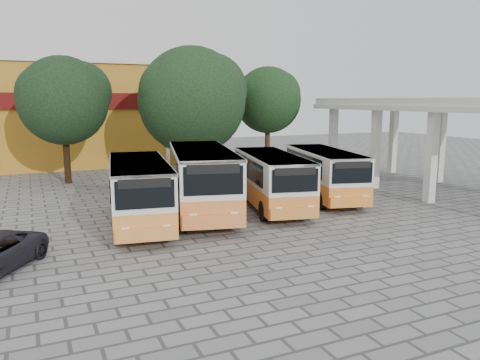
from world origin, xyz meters
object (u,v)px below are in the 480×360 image
bus_far_left (139,188)px  bus_far_right (324,171)px  bus_centre_right (272,177)px  bus_centre_left (202,177)px

bus_far_left → bus_far_right: (10.22, 1.20, -0.07)m
bus_centre_right → bus_far_right: 3.70m
bus_centre_right → bus_far_right: bearing=24.8°
bus_far_left → bus_centre_right: size_ratio=1.02×
bus_far_left → bus_centre_right: bearing=12.8°
bus_far_left → bus_centre_left: size_ratio=0.89×
bus_far_left → bus_far_right: 10.29m
bus_centre_right → bus_far_left: bearing=-163.4°
bus_centre_left → bus_centre_right: bus_centre_left is taller
bus_centre_left → bus_centre_right: bearing=8.3°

